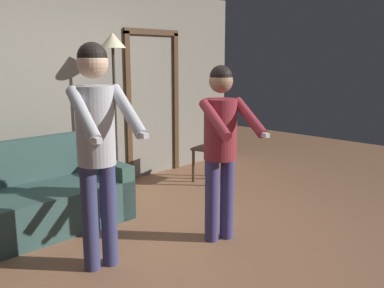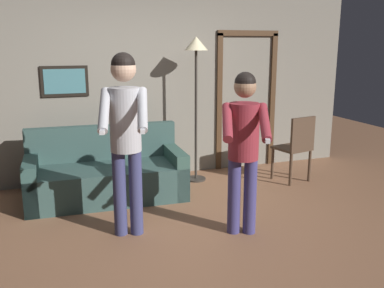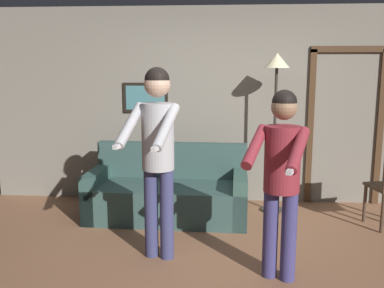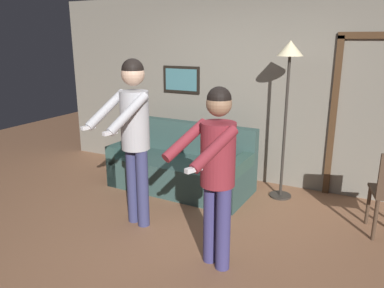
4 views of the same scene
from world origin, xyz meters
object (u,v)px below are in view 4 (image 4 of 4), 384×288
object	(u,v)px
person_standing_left	(134,127)
person_standing_right	(216,164)
couch	(182,169)
torchiere_lamp	(289,71)

from	to	relation	value
person_standing_left	person_standing_right	bearing A→B (deg)	-17.57
couch	person_standing_right	bearing A→B (deg)	-52.73
person_standing_left	person_standing_right	size ratio (longest dim) A/B	1.11
couch	person_standing_left	xyz separation A→B (m)	(0.05, -1.15, 0.83)
person_standing_left	person_standing_right	distance (m)	1.15
torchiere_lamp	person_standing_left	xyz separation A→B (m)	(-1.25, -1.46, -0.52)
person_standing_right	torchiere_lamp	bearing A→B (deg)	85.09
couch	torchiere_lamp	world-z (taller)	torchiere_lamp
couch	person_standing_right	world-z (taller)	person_standing_right
couch	person_standing_left	world-z (taller)	person_standing_left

